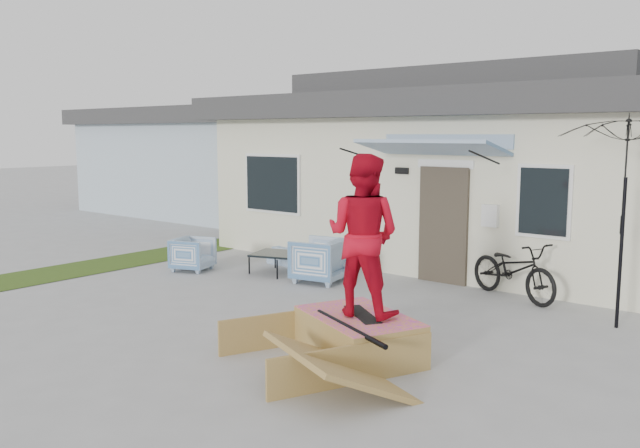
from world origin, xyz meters
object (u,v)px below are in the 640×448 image
Objects in this scene: loveseat at (298,254)px; patio_umbrella at (624,203)px; armchair_left at (193,252)px; coffee_table at (276,263)px; bicycle at (514,263)px; skater at (363,232)px; skateboard at (362,313)px; armchair_right at (319,258)px; skate_ramp at (358,336)px.

loveseat is 0.57× the size of patio_umbrella.
coffee_table is (1.46, 0.83, -0.16)m from armchair_left.
bicycle is 0.95× the size of skater.
loveseat is 0.68× the size of skater.
bicycle is 2.20× the size of skateboard.
armchair_right reaches higher than skateboard.
loveseat is 5.58m from skate_ramp.
bicycle is (4.50, 0.21, 0.33)m from loveseat.
bicycle is at bearing 109.27° from skate_ramp.
coffee_table is 5.11m from skater.
skateboard is (2.94, -2.79, 0.09)m from armchair_right.
coffee_table is (-1.11, 0.04, -0.24)m from armchair_right.
loveseat is 1.54m from armchair_right.
skate_ramp is (4.18, -3.69, -0.00)m from loveseat.
skater is at bearing 90.00° from skate_ramp.
patio_umbrella is at bearing 83.10° from armchair_right.
armchair_right is 4.20m from skater.
loveseat is at bearing 174.97° from skateboard.
armchair_right is 4.08m from skate_ramp.
skateboard is (5.51, -2.00, 0.17)m from armchair_left.
armchair_left is 0.81× the size of armchair_right.
skater reaches higher than armchair_right.
armchair_left is at bearing -84.22° from armchair_right.
armchair_left is 0.39× the size of bicycle.
coffee_table is 0.45× the size of bicycle.
armchair_right reaches higher than skate_ramp.
bicycle is (5.81, 1.85, 0.23)m from armchair_left.
patio_umbrella reaches higher than armchair_right.
skateboard is at bearing -123.13° from patio_umbrella.
patio_umbrella is at bearing 177.27° from loveseat.
coffee_table is 0.36× the size of patio_umbrella.
armchair_right is 0.48× the size of bicycle.
skate_ramp is at bearing 34.32° from armchair_right.
patio_umbrella is 1.13× the size of skate_ramp.
skateboard is (0.02, 0.05, 0.28)m from skate_ramp.
coffee_table is at bearing -176.62° from patio_umbrella.
skater is at bearing 140.45° from loveseat.
loveseat is at bearing -135.39° from armchair_right.
coffee_table is 4.95m from skateboard.
bicycle is at bearing 121.48° from skateboard.
bicycle reaches higher than armchair_right.
coffee_table is 4.95m from skate_ramp.
armchair_left is at bearing 130.86° from bicycle.
bicycle is at bearing 96.66° from armchair_right.
patio_umbrella is 1.19× the size of skater.
skate_ramp is (-2.10, -3.24, -1.50)m from patio_umbrella.
armchair_left is 0.88× the size of coffee_table.
armchair_left is at bearing -171.05° from patio_umbrella.
loveseat is 6.48m from patio_umbrella.
bicycle is at bearing -103.59° from skater.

